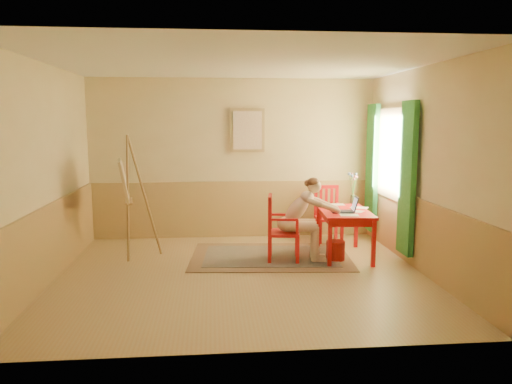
{
  "coord_description": "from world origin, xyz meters",
  "views": [
    {
      "loc": [
        -0.38,
        -6.39,
        2.06
      ],
      "look_at": [
        0.25,
        0.55,
        1.05
      ],
      "focal_mm": 34.34,
      "sensor_mm": 36.0,
      "label": 1
    }
  ],
  "objects": [
    {
      "name": "wainscot",
      "position": [
        0.0,
        0.8,
        0.5
      ],
      "size": [
        5.0,
        4.5,
        1.0
      ],
      "color": "tan",
      "rests_on": "room"
    },
    {
      "name": "room",
      "position": [
        0.0,
        0.0,
        1.4
      ],
      "size": [
        5.04,
        4.54,
        2.84
      ],
      "color": "#A28658",
      "rests_on": "ground"
    },
    {
      "name": "wall_portrait",
      "position": [
        0.25,
        2.2,
        1.9
      ],
      "size": [
        0.6,
        0.05,
        0.76
      ],
      "color": "tan",
      "rests_on": "room"
    },
    {
      "name": "chair_back",
      "position": [
        1.61,
        1.76,
        0.48
      ],
      "size": [
        0.42,
        0.44,
        0.96
      ],
      "color": "red",
      "rests_on": "room"
    },
    {
      "name": "table",
      "position": [
        1.62,
        0.76,
        0.63
      ],
      "size": [
        0.8,
        1.25,
        0.72
      ],
      "color": "red",
      "rests_on": "room"
    },
    {
      "name": "easel",
      "position": [
        -1.67,
        1.08,
        1.1
      ],
      "size": [
        0.68,
        0.83,
        1.86
      ],
      "color": "olive",
      "rests_on": "room"
    },
    {
      "name": "window",
      "position": [
        2.42,
        1.1,
        1.35
      ],
      "size": [
        0.12,
        2.01,
        2.2
      ],
      "color": "white",
      "rests_on": "room"
    },
    {
      "name": "rug",
      "position": [
        0.5,
        0.84,
        0.01
      ],
      "size": [
        2.52,
        1.79,
        0.02
      ],
      "color": "#8C7251",
      "rests_on": "room"
    },
    {
      "name": "chair_left",
      "position": [
        0.62,
        0.63,
        0.49
      ],
      "size": [
        0.51,
        0.49,
        0.99
      ],
      "color": "red",
      "rests_on": "room"
    },
    {
      "name": "laptop",
      "position": [
        1.61,
        0.62,
        0.77
      ],
      "size": [
        0.4,
        0.26,
        0.23
      ],
      "color": "#1E2338",
      "rests_on": "table"
    },
    {
      "name": "figure",
      "position": [
        0.94,
        0.59,
        0.69
      ],
      "size": [
        0.95,
        0.47,
        1.25
      ],
      "color": "#D6AF90",
      "rests_on": "room"
    },
    {
      "name": "vase",
      "position": [
        1.92,
        1.38,
        0.96
      ],
      "size": [
        0.18,
        0.26,
        0.52
      ],
      "color": "#3F724C",
      "rests_on": "table"
    },
    {
      "name": "wastebasket",
      "position": [
        1.44,
        0.56,
        0.15
      ],
      "size": [
        0.28,
        0.28,
        0.29
      ],
      "primitive_type": "cylinder",
      "rotation": [
        0.0,
        0.0,
        -0.0
      ],
      "color": "#A01A16",
      "rests_on": "room"
    },
    {
      "name": "papers",
      "position": [
        1.71,
        0.82,
        0.72
      ],
      "size": [
        0.63,
        1.1,
        0.0
      ],
      "color": "white",
      "rests_on": "table"
    }
  ]
}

